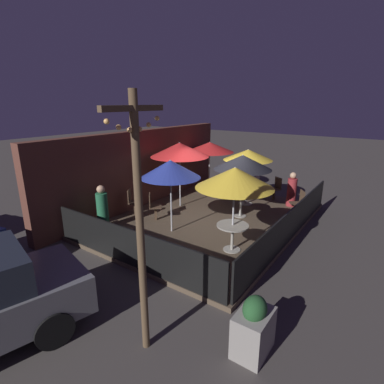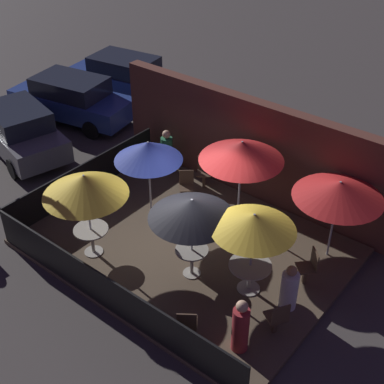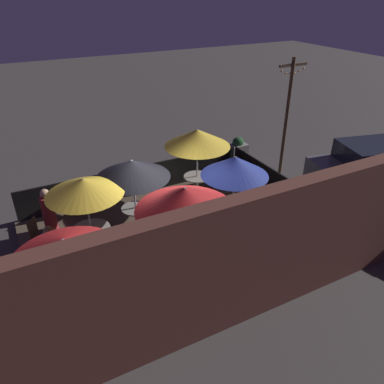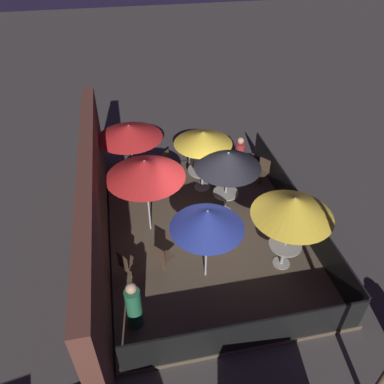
# 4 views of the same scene
# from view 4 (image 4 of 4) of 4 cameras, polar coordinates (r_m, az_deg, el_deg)

# --- Properties ---
(ground_plane) EXTENTS (60.00, 60.00, 0.00)m
(ground_plane) POSITION_cam_4_polar(r_m,az_deg,el_deg) (11.17, 2.21, -6.33)
(ground_plane) COLOR #423D3A
(patio_deck) EXTENTS (7.52, 5.58, 0.12)m
(patio_deck) POSITION_cam_4_polar(r_m,az_deg,el_deg) (11.12, 2.22, -6.11)
(patio_deck) COLOR brown
(patio_deck) RESTS_ON ground_plane
(building_wall) EXTENTS (9.12, 0.36, 2.93)m
(building_wall) POSITION_cam_4_polar(r_m,az_deg,el_deg) (10.05, -14.62, -2.61)
(building_wall) COLOR brown
(building_wall) RESTS_ON ground_plane
(fence_front) EXTENTS (7.32, 0.05, 0.95)m
(fence_front) POSITION_cam_4_polar(r_m,az_deg,el_deg) (11.59, 15.64, -2.11)
(fence_front) COLOR black
(fence_front) RESTS_ON patio_deck
(fence_side_left) EXTENTS (0.05, 5.38, 0.95)m
(fence_side_left) POSITION_cam_4_polar(r_m,az_deg,el_deg) (8.51, 8.45, -20.82)
(fence_side_left) COLOR black
(fence_side_left) RESTS_ON patio_deck
(patio_umbrella_0) EXTENTS (1.99, 1.99, 2.26)m
(patio_umbrella_0) POSITION_cam_4_polar(r_m,az_deg,el_deg) (9.12, 15.22, -2.19)
(patio_umbrella_0) COLOR #B2B2B7
(patio_umbrella_0) RESTS_ON patio_deck
(patio_umbrella_1) EXTENTS (1.83, 1.83, 2.12)m
(patio_umbrella_1) POSITION_cam_4_polar(r_m,az_deg,el_deg) (11.60, 1.71, 8.27)
(patio_umbrella_1) COLOR #B2B2B7
(patio_umbrella_1) RESTS_ON patio_deck
(patio_umbrella_2) EXTENTS (1.93, 1.93, 2.14)m
(patio_umbrella_2) POSITION_cam_4_polar(r_m,az_deg,el_deg) (10.62, 5.51, 4.87)
(patio_umbrella_2) COLOR #B2B2B7
(patio_umbrella_2) RESTS_ON patio_deck
(patio_umbrella_3) EXTENTS (2.10, 2.10, 2.14)m
(patio_umbrella_3) POSITION_cam_4_polar(r_m,az_deg,el_deg) (12.10, -9.54, 9.11)
(patio_umbrella_3) COLOR #B2B2B7
(patio_umbrella_3) RESTS_ON patio_deck
(patio_umbrella_4) EXTENTS (1.76, 1.76, 2.21)m
(patio_umbrella_4) POSITION_cam_4_polar(r_m,az_deg,el_deg) (8.56, 2.34, -4.19)
(patio_umbrella_4) COLOR #B2B2B7
(patio_umbrella_4) RESTS_ON patio_deck
(patio_umbrella_5) EXTENTS (2.13, 2.13, 2.40)m
(patio_umbrella_5) POSITION_cam_4_polar(r_m,az_deg,el_deg) (9.86, -7.16, 3.54)
(patio_umbrella_5) COLOR #B2B2B7
(patio_umbrella_5) RESTS_ON patio_deck
(dining_table_0) EXTENTS (0.84, 0.84, 0.72)m
(dining_table_0) POSITION_cam_4_polar(r_m,az_deg,el_deg) (10.08, 13.89, -8.36)
(dining_table_0) COLOR #9E998E
(dining_table_0) RESTS_ON patio_deck
(dining_table_1) EXTENTS (0.96, 0.96, 0.73)m
(dining_table_1) POSITION_cam_4_polar(r_m,az_deg,el_deg) (12.32, 1.60, 2.88)
(dining_table_1) COLOR #9E998E
(dining_table_1) RESTS_ON patio_deck
(dining_table_2) EXTENTS (0.77, 0.77, 0.74)m
(dining_table_2) POSITION_cam_4_polar(r_m,az_deg,el_deg) (11.40, 5.12, -0.67)
(dining_table_2) COLOR #9E998E
(dining_table_2) RESTS_ON patio_deck
(patio_chair_0) EXTENTS (0.55, 0.55, 0.91)m
(patio_chair_0) POSITION_cam_4_polar(r_m,az_deg,el_deg) (13.46, 3.59, 5.76)
(patio_chair_0) COLOR #4C3828
(patio_chair_0) RESTS_ON patio_deck
(patio_chair_1) EXTENTS (0.56, 0.56, 0.92)m
(patio_chair_1) POSITION_cam_4_polar(r_m,az_deg,el_deg) (9.72, -4.62, -9.86)
(patio_chair_1) COLOR #4C3828
(patio_chair_1) RESTS_ON patio_deck
(patio_chair_2) EXTENTS (0.55, 0.55, 0.93)m
(patio_chair_2) POSITION_cam_4_polar(r_m,az_deg,el_deg) (9.65, -9.85, -10.80)
(patio_chair_2) COLOR #4C3828
(patio_chair_2) RESTS_ON patio_deck
(patio_chair_3) EXTENTS (0.56, 0.56, 0.91)m
(patio_chair_3) POSITION_cam_4_polar(r_m,az_deg,el_deg) (12.80, 10.65, 3.18)
(patio_chair_3) COLOR #4C3828
(patio_chair_3) RESTS_ON patio_deck
(patio_chair_4) EXTENTS (0.57, 0.57, 0.92)m
(patio_chair_4) POSITION_cam_4_polar(r_m,az_deg,el_deg) (12.97, -3.66, 4.42)
(patio_chair_4) COLOR #4C3828
(patio_chair_4) RESTS_ON patio_deck
(patron_0) EXTENTS (0.47, 0.47, 1.30)m
(patron_0) POSITION_cam_4_polar(r_m,az_deg,el_deg) (13.29, 7.22, 5.57)
(patron_0) COLOR maroon
(patron_0) RESTS_ON patio_deck
(patron_1) EXTENTS (0.49, 0.49, 1.39)m
(patron_1) POSITION_cam_4_polar(r_m,az_deg,el_deg) (8.71, -8.84, -16.82)
(patron_1) COLOR #236642
(patron_1) RESTS_ON patio_deck
(patron_2) EXTENTS (0.50, 0.50, 1.16)m
(patron_2) POSITION_cam_4_polar(r_m,az_deg,el_deg) (13.12, 0.31, 4.97)
(patron_2) COLOR silver
(patron_2) RESTS_ON patio_deck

